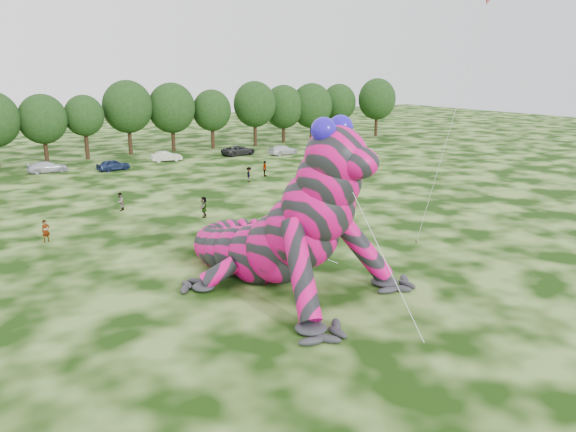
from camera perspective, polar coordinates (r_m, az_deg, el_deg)
The scene contains 23 objects.
ground at distance 29.90m, azimuth 3.99°, elevation -9.37°, with size 240.00×240.00×0.00m, color #16330A.
inflatable_gecko at distance 32.14m, azimuth -2.82°, elevation 1.76°, with size 16.75×19.89×9.94m, color #D2066A, non-canonical shape.
flying_kite at distance 38.71m, azimuth 19.29°, elevation 18.76°, with size 2.43×3.83×17.41m.
tree_8 at distance 80.21m, azimuth -23.58°, elevation 8.12°, with size 6.14×5.53×8.94m, color black, non-canonical shape.
tree_9 at distance 81.53m, azimuth -19.92°, elevation 8.47°, with size 5.27×4.74×8.68m, color black, non-canonical shape.
tree_10 at distance 84.19m, azimuth -15.91°, elevation 9.59°, with size 7.09×6.38×10.50m, color black, non-canonical shape.
tree_11 at distance 85.86m, azimuth -11.69°, elevation 9.80°, with size 7.01×6.31×10.07m, color black, non-canonical shape.
tree_12 at distance 87.86m, azimuth -7.71°, elevation 9.72°, with size 5.99×5.39×8.97m, color black, non-canonical shape.
tree_13 at distance 90.44m, azimuth -3.39°, elevation 10.34°, with size 6.83×6.15×10.13m, color black, non-canonical shape.
tree_14 at distance 95.01m, azimuth -0.45°, elevation 10.36°, with size 6.82×6.14×9.40m, color black, non-canonical shape.
tree_15 at distance 96.93m, azimuth 2.41°, elevation 10.51°, with size 7.17×6.45×9.63m, color black, non-canonical shape.
tree_16 at distance 102.30m, azimuth 5.18°, elevation 10.62°, with size 6.26×5.63×9.37m, color black, non-canonical shape.
tree_17 at distance 104.25m, azimuth 9.00°, elevation 10.84°, with size 6.98×6.28×10.30m, color black, non-canonical shape.
car_3 at distance 73.21m, azimuth -23.25°, elevation 4.60°, with size 1.86×4.59×1.33m, color silver.
car_4 at distance 71.89m, azimuth -17.32°, elevation 4.97°, with size 1.60×3.99×1.36m, color navy.
car_5 at distance 77.16m, azimuth -12.25°, elevation 5.95°, with size 1.41×4.05×1.34m, color silver.
car_6 at distance 81.04m, azimuth -5.03°, elevation 6.67°, with size 2.33×5.05×1.40m, color #262729.
car_7 at distance 81.24m, azimuth -0.51°, elevation 6.72°, with size 1.89×4.64×1.35m, color silver.
spectator_0 at distance 44.06m, azimuth -23.39°, elevation -1.40°, with size 0.60×0.39×1.64m, color gray.
spectator_5 at distance 47.66m, azimuth -8.54°, elevation 0.92°, with size 1.62×0.52×1.75m, color gray.
spectator_2 at distance 61.76m, azimuth -3.97°, elevation 4.22°, with size 1.08×0.62×1.67m, color gray.
spectator_3 at distance 64.94m, azimuth -2.38°, elevation 4.83°, with size 1.05×0.44×1.80m, color gray.
spectator_1 at distance 51.42m, azimuth -16.69°, elevation 1.41°, with size 0.79×0.61×1.62m, color gray.
Camera 1 is at (-16.16, -21.95, 12.29)m, focal length 35.00 mm.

